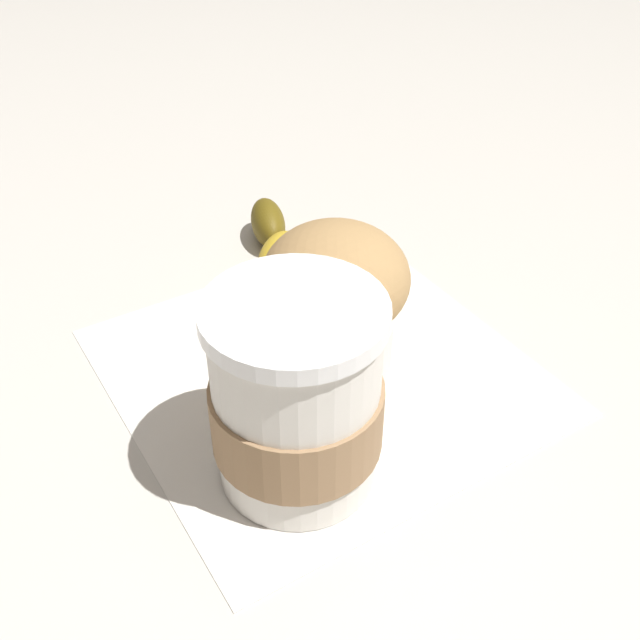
% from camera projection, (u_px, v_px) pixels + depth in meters
% --- Properties ---
extents(ground_plane, '(3.00, 3.00, 0.00)m').
position_uv_depth(ground_plane, '(320.00, 371.00, 0.52)').
color(ground_plane, beige).
extents(paper_napkin, '(0.29, 0.29, 0.00)m').
position_uv_depth(paper_napkin, '(320.00, 370.00, 0.52)').
color(paper_napkin, white).
rests_on(paper_napkin, ground_plane).
extents(coffee_cup, '(0.10, 0.10, 0.12)m').
position_uv_depth(coffee_cup, '(297.00, 399.00, 0.41)').
color(coffee_cup, silver).
rests_on(coffee_cup, paper_napkin).
extents(muffin, '(0.10, 0.10, 0.11)m').
position_uv_depth(muffin, '(337.00, 297.00, 0.48)').
color(muffin, white).
rests_on(muffin, paper_napkin).
extents(banana, '(0.16, 0.13, 0.04)m').
position_uv_depth(banana, '(273.00, 261.00, 0.59)').
color(banana, gold).
rests_on(banana, paper_napkin).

